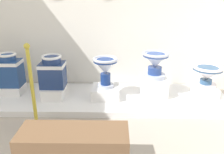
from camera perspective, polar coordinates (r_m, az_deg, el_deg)
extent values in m
cube|color=white|center=(3.48, -1.72, -5.30)|extent=(3.60, 0.99, 0.08)
cube|color=white|center=(3.85, -23.24, -2.72)|extent=(0.33, 0.31, 0.13)
cube|color=navy|center=(3.76, -23.78, 0.93)|extent=(0.34, 0.28, 0.39)
cube|color=white|center=(3.71, -24.13, 3.26)|extent=(0.35, 0.28, 0.05)
cylinder|color=navy|center=(3.69, -24.30, 4.41)|extent=(0.23, 0.23, 0.09)
torus|color=white|center=(3.68, -24.40, 5.05)|extent=(0.25, 0.25, 0.04)
cube|color=white|center=(3.51, -13.95, -3.50)|extent=(0.30, 0.39, 0.16)
cube|color=navy|center=(3.41, -14.32, 0.51)|extent=(0.34, 0.28, 0.36)
cube|color=white|center=(3.37, -14.54, 2.83)|extent=(0.35, 0.29, 0.05)
cylinder|color=navy|center=(3.35, -14.65, 4.12)|extent=(0.26, 0.26, 0.09)
torus|color=white|center=(3.33, -14.72, 4.84)|extent=(0.28, 0.28, 0.04)
cube|color=white|center=(3.40, -1.58, -3.68)|extent=(0.39, 0.39, 0.16)
cylinder|color=#B3BACD|center=(3.36, -1.59, -2.12)|extent=(0.23, 0.23, 0.04)
cylinder|color=navy|center=(3.32, -1.61, -0.46)|extent=(0.14, 0.14, 0.16)
cone|color=#B3BACD|center=(3.26, -1.64, 2.60)|extent=(0.34, 0.34, 0.21)
cylinder|color=navy|center=(3.24, -1.66, 4.02)|extent=(0.33, 0.33, 0.03)
torus|color=#B3BACD|center=(3.23, -1.66, 4.36)|extent=(0.35, 0.35, 0.04)
cylinder|color=navy|center=(3.23, -1.66, 4.28)|extent=(0.24, 0.24, 0.01)
cube|color=white|center=(3.47, 10.18, -2.38)|extent=(0.38, 0.31, 0.28)
cylinder|color=silver|center=(3.41, 10.35, 0.26)|extent=(0.31, 0.31, 0.06)
cylinder|color=navy|center=(3.39, 10.44, 1.60)|extent=(0.20, 0.20, 0.11)
cone|color=silver|center=(3.34, 10.61, 4.04)|extent=(0.37, 0.37, 0.19)
cylinder|color=navy|center=(3.32, 10.69, 5.31)|extent=(0.36, 0.36, 0.03)
torus|color=silver|center=(3.32, 10.71, 5.64)|extent=(0.38, 0.38, 0.04)
cylinder|color=navy|center=(3.32, 10.71, 5.56)|extent=(0.26, 0.26, 0.01)
cube|color=white|center=(3.70, 21.74, -3.25)|extent=(0.31, 0.35, 0.15)
cylinder|color=white|center=(3.66, 21.94, -1.84)|extent=(0.30, 0.30, 0.05)
cylinder|color=#2F5279|center=(3.64, 22.05, -1.01)|extent=(0.17, 0.17, 0.07)
cone|color=white|center=(3.60, 22.31, 0.84)|extent=(0.42, 0.42, 0.18)
cylinder|color=#2F5279|center=(3.58, 22.47, 1.92)|extent=(0.41, 0.41, 0.03)
torus|color=white|center=(3.57, 22.51, 2.22)|extent=(0.43, 0.43, 0.04)
cylinder|color=#2F5279|center=(3.57, 22.50, 2.14)|extent=(0.29, 0.29, 0.01)
cylinder|color=gold|center=(2.92, -17.77, -12.53)|extent=(0.25, 0.25, 0.02)
cylinder|color=gold|center=(2.69, -18.90, -3.57)|extent=(0.04, 0.04, 0.97)
sphere|color=gold|center=(2.53, -20.22, 7.14)|extent=(0.06, 0.06, 0.06)
cube|color=brown|center=(2.23, -9.21, -17.21)|extent=(0.98, 0.36, 0.40)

